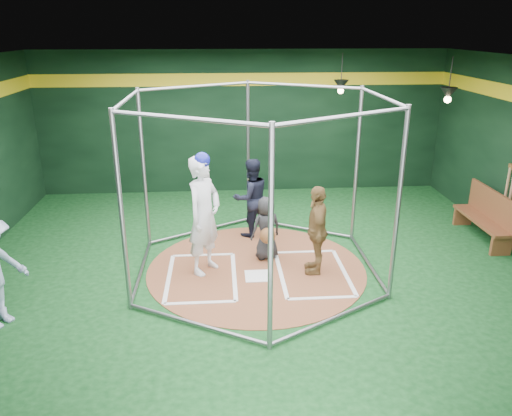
{
  "coord_description": "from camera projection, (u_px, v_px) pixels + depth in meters",
  "views": [
    {
      "loc": [
        -0.59,
        -7.82,
        4.0
      ],
      "look_at": [
        0.0,
        0.1,
        1.1
      ],
      "focal_mm": 35.0,
      "sensor_mm": 36.0,
      "label": 1
    }
  ],
  "objects": [
    {
      "name": "room_shell",
      "position": [
        256.0,
        172.0,
        8.15
      ],
      "size": [
        10.1,
        9.1,
        3.53
      ],
      "color": "#0C3614",
      "rests_on": "ground"
    },
    {
      "name": "clay_disc",
      "position": [
        256.0,
        269.0,
        8.74
      ],
      "size": [
        3.8,
        3.8,
        0.01
      ],
      "primitive_type": "cylinder",
      "color": "brown",
      "rests_on": "ground"
    },
    {
      "name": "home_plate",
      "position": [
        258.0,
        276.0,
        8.45
      ],
      "size": [
        0.43,
        0.43,
        0.01
      ],
      "primitive_type": "cube",
      "color": "white",
      "rests_on": "clay_disc"
    },
    {
      "name": "batter_box_left",
      "position": [
        202.0,
        277.0,
        8.43
      ],
      "size": [
        1.17,
        1.77,
        0.01
      ],
      "color": "white",
      "rests_on": "clay_disc"
    },
    {
      "name": "batter_box_right",
      "position": [
        313.0,
        273.0,
        8.57
      ],
      "size": [
        1.17,
        1.77,
        0.01
      ],
      "color": "white",
      "rests_on": "clay_disc"
    },
    {
      "name": "batting_cage",
      "position": [
        256.0,
        187.0,
        8.23
      ],
      "size": [
        4.05,
        4.67,
        3.0
      ],
      "color": "gray",
      "rests_on": "ground"
    },
    {
      "name": "pendant_lamp_near",
      "position": [
        341.0,
        85.0,
        11.33
      ],
      "size": [
        0.34,
        0.34,
        0.9
      ],
      "color": "black",
      "rests_on": "room_shell"
    },
    {
      "name": "pendant_lamp_far",
      "position": [
        448.0,
        93.0,
        9.96
      ],
      "size": [
        0.34,
        0.34,
        0.9
      ],
      "color": "black",
      "rests_on": "room_shell"
    },
    {
      "name": "batter_figure",
      "position": [
        204.0,
        214.0,
        8.31
      ],
      "size": [
        0.82,
        0.89,
        2.1
      ],
      "color": "silver",
      "rests_on": "clay_disc"
    },
    {
      "name": "visitor_leopard",
      "position": [
        317.0,
        230.0,
        8.38
      ],
      "size": [
        0.49,
        0.95,
        1.54
      ],
      "primitive_type": "imported",
      "rotation": [
        0.0,
        0.0,
        -1.71
      ],
      "color": "#A07C44",
      "rests_on": "clay_disc"
    },
    {
      "name": "catcher_figure",
      "position": [
        266.0,
        229.0,
        8.93
      ],
      "size": [
        0.66,
        0.67,
        1.16
      ],
      "color": "black",
      "rests_on": "clay_disc"
    },
    {
      "name": "umpire",
      "position": [
        251.0,
        198.0,
        9.89
      ],
      "size": [
        0.94,
        0.85,
        1.58
      ],
      "primitive_type": "imported",
      "rotation": [
        0.0,
        0.0,
        3.55
      ],
      "color": "black",
      "rests_on": "clay_disc"
    },
    {
      "name": "dugout_bench",
      "position": [
        487.0,
        215.0,
        9.81
      ],
      "size": [
        0.4,
        1.72,
        1.0
      ],
      "color": "brown",
      "rests_on": "ground"
    }
  ]
}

